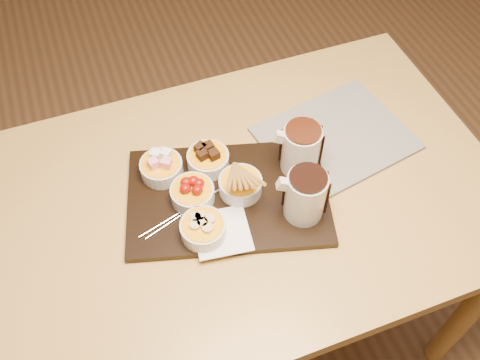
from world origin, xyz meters
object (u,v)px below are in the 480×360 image
object	(u,v)px
serving_board	(228,197)
newspaper	(335,138)
dining_table	(248,214)
pitcher_dark_chocolate	(305,196)
pitcher_milk_chocolate	(301,149)
bowl_strawberries	(193,194)

from	to	relation	value
serving_board	newspaper	distance (m)	0.33
dining_table	newspaper	world-z (taller)	newspaper
dining_table	pitcher_dark_chocolate	bearing A→B (deg)	-50.24
dining_table	pitcher_milk_chocolate	bearing A→B (deg)	6.66
bowl_strawberries	newspaper	size ratio (longest dim) A/B	0.29
bowl_strawberries	pitcher_milk_chocolate	world-z (taller)	pitcher_milk_chocolate
bowl_strawberries	pitcher_dark_chocolate	size ratio (longest dim) A/B	0.82
bowl_strawberries	pitcher_dark_chocolate	distance (m)	0.25
dining_table	bowl_strawberries	distance (m)	0.19
serving_board	pitcher_dark_chocolate	world-z (taller)	pitcher_dark_chocolate
dining_table	bowl_strawberries	world-z (taller)	bowl_strawberries
serving_board	pitcher_milk_chocolate	bearing A→B (deg)	21.80
dining_table	pitcher_milk_chocolate	xyz separation A→B (m)	(0.13, 0.02, 0.18)
pitcher_milk_chocolate	newspaper	distance (m)	0.16
dining_table	bowl_strawberries	size ratio (longest dim) A/B	12.00
bowl_strawberries	serving_board	bearing A→B (deg)	-12.08
pitcher_dark_chocolate	newspaper	bearing A→B (deg)	61.60
pitcher_dark_chocolate	pitcher_milk_chocolate	world-z (taller)	same
bowl_strawberries	newspaper	distance (m)	0.40
serving_board	newspaper	world-z (taller)	serving_board
bowl_strawberries	newspaper	bearing A→B (deg)	8.76
pitcher_dark_chocolate	newspaper	world-z (taller)	pitcher_dark_chocolate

